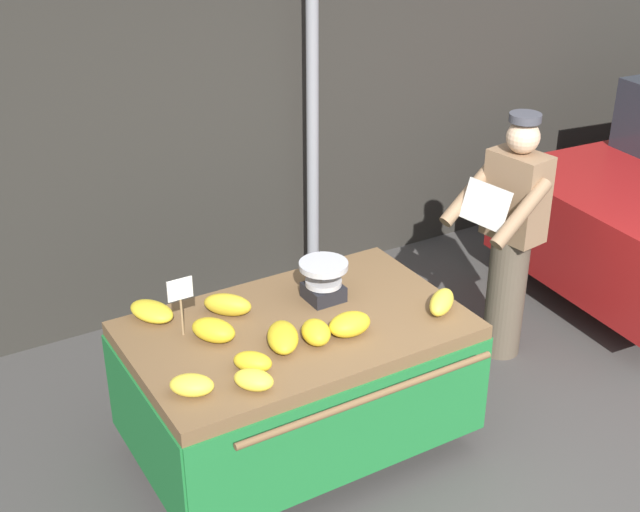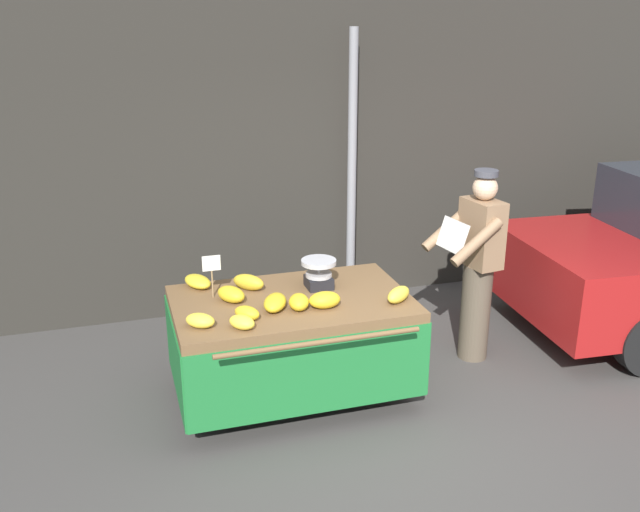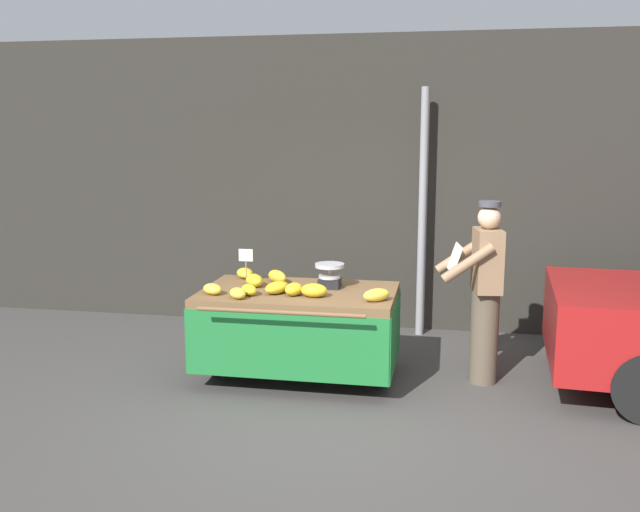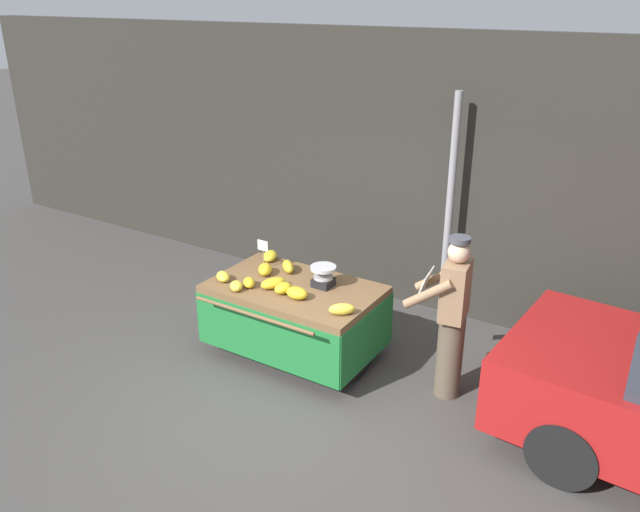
{
  "view_description": "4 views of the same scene",
  "coord_description": "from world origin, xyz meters",
  "px_view_note": "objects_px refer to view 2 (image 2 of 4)",
  "views": [
    {
      "loc": [
        -2.49,
        -2.61,
        3.34
      ],
      "look_at": [
        -0.32,
        1.06,
        1.17
      ],
      "focal_mm": 48.69,
      "sensor_mm": 36.0,
      "label": 1
    },
    {
      "loc": [
        -1.8,
        -3.9,
        2.98
      ],
      "look_at": [
        -0.29,
        1.03,
        1.15
      ],
      "focal_mm": 39.49,
      "sensor_mm": 36.0,
      "label": 2
    },
    {
      "loc": [
        0.82,
        -5.31,
        2.36
      ],
      "look_at": [
        -0.34,
        0.96,
        1.19
      ],
      "focal_mm": 39.15,
      "sensor_mm": 36.0,
      "label": 3
    },
    {
      "loc": [
        2.99,
        -4.17,
        3.81
      ],
      "look_at": [
        -0.27,
        1.03,
        1.24
      ],
      "focal_mm": 35.58,
      "sensor_mm": 36.0,
      "label": 4
    }
  ],
  "objects_px": {
    "banana_bunch_0": "(299,302)",
    "banana_bunch_8": "(275,302)",
    "weighing_scale": "(319,274)",
    "banana_cart": "(292,325)",
    "street_pole": "(352,174)",
    "banana_bunch_3": "(398,295)",
    "banana_bunch_7": "(200,321)",
    "banana_bunch_9": "(198,281)",
    "banana_bunch_5": "(247,313)",
    "vendor_person": "(477,266)",
    "banana_bunch_4": "(325,300)",
    "banana_bunch_1": "(242,322)",
    "banana_bunch_6": "(231,294)",
    "price_sign": "(212,267)",
    "banana_bunch_2": "(249,282)"
  },
  "relations": [
    {
      "from": "banana_bunch_0",
      "to": "banana_bunch_8",
      "type": "distance_m",
      "value": 0.18
    },
    {
      "from": "banana_bunch_1",
      "to": "vendor_person",
      "type": "height_order",
      "value": "vendor_person"
    },
    {
      "from": "banana_bunch_0",
      "to": "banana_bunch_6",
      "type": "xyz_separation_m",
      "value": [
        -0.46,
        0.29,
        0.0
      ]
    },
    {
      "from": "street_pole",
      "to": "banana_bunch_5",
      "type": "distance_m",
      "value": 2.49
    },
    {
      "from": "street_pole",
      "to": "banana_bunch_3",
      "type": "distance_m",
      "value": 2.04
    },
    {
      "from": "weighing_scale",
      "to": "banana_bunch_0",
      "type": "xyz_separation_m",
      "value": [
        -0.27,
        -0.37,
        -0.06
      ]
    },
    {
      "from": "banana_bunch_1",
      "to": "banana_bunch_8",
      "type": "bearing_deg",
      "value": 40.69
    },
    {
      "from": "banana_bunch_0",
      "to": "banana_bunch_3",
      "type": "xyz_separation_m",
      "value": [
        0.76,
        -0.08,
        -0.0
      ]
    },
    {
      "from": "banana_cart",
      "to": "banana_bunch_7",
      "type": "distance_m",
      "value": 0.85
    },
    {
      "from": "banana_bunch_7",
      "to": "banana_bunch_9",
      "type": "xyz_separation_m",
      "value": [
        0.09,
        0.76,
        -0.0
      ]
    },
    {
      "from": "street_pole",
      "to": "banana_bunch_4",
      "type": "bearing_deg",
      "value": -114.83
    },
    {
      "from": "banana_bunch_1",
      "to": "banana_bunch_6",
      "type": "height_order",
      "value": "banana_bunch_6"
    },
    {
      "from": "banana_bunch_8",
      "to": "vendor_person",
      "type": "height_order",
      "value": "vendor_person"
    },
    {
      "from": "street_pole",
      "to": "banana_bunch_8",
      "type": "bearing_deg",
      "value": -124.28
    },
    {
      "from": "banana_cart",
      "to": "banana_bunch_5",
      "type": "relative_size",
      "value": 9.19
    },
    {
      "from": "banana_bunch_6",
      "to": "banana_bunch_4",
      "type": "bearing_deg",
      "value": -26.11
    },
    {
      "from": "banana_bunch_7",
      "to": "banana_bunch_6",
      "type": "bearing_deg",
      "value": 53.2
    },
    {
      "from": "banana_bunch_5",
      "to": "banana_cart",
      "type": "bearing_deg",
      "value": 34.12
    },
    {
      "from": "banana_bunch_1",
      "to": "banana_bunch_6",
      "type": "relative_size",
      "value": 0.8
    },
    {
      "from": "banana_bunch_3",
      "to": "vendor_person",
      "type": "xyz_separation_m",
      "value": [
        0.95,
        0.49,
        -0.04
      ]
    },
    {
      "from": "street_pole",
      "to": "weighing_scale",
      "type": "relative_size",
      "value": 10.05
    },
    {
      "from": "weighing_scale",
      "to": "banana_bunch_4",
      "type": "relative_size",
      "value": 1.16
    },
    {
      "from": "weighing_scale",
      "to": "vendor_person",
      "type": "xyz_separation_m",
      "value": [
        1.45,
        0.04,
        -0.1
      ]
    },
    {
      "from": "weighing_scale",
      "to": "banana_bunch_4",
      "type": "distance_m",
      "value": 0.41
    },
    {
      "from": "banana_bunch_1",
      "to": "banana_bunch_4",
      "type": "xyz_separation_m",
      "value": [
        0.66,
        0.18,
        0.01
      ]
    },
    {
      "from": "street_pole",
      "to": "banana_cart",
      "type": "xyz_separation_m",
      "value": [
        -1.07,
        -1.67,
        -0.76
      ]
    },
    {
      "from": "banana_bunch_9",
      "to": "banana_bunch_5",
      "type": "bearing_deg",
      "value": -70.74
    },
    {
      "from": "price_sign",
      "to": "banana_bunch_9",
      "type": "distance_m",
      "value": 0.32
    },
    {
      "from": "banana_bunch_5",
      "to": "vendor_person",
      "type": "distance_m",
      "value": 2.17
    },
    {
      "from": "banana_bunch_5",
      "to": "banana_bunch_3",
      "type": "bearing_deg",
      "value": -0.73
    },
    {
      "from": "banana_bunch_1",
      "to": "banana_bunch_7",
      "type": "bearing_deg",
      "value": 158.26
    },
    {
      "from": "banana_bunch_4",
      "to": "banana_bunch_5",
      "type": "xyz_separation_m",
      "value": [
        -0.6,
        -0.04,
        -0.01
      ]
    },
    {
      "from": "banana_cart",
      "to": "banana_bunch_8",
      "type": "height_order",
      "value": "banana_bunch_8"
    },
    {
      "from": "weighing_scale",
      "to": "banana_bunch_7",
      "type": "xyz_separation_m",
      "value": [
        -1.01,
        -0.47,
        -0.07
      ]
    },
    {
      "from": "banana_bunch_8",
      "to": "vendor_person",
      "type": "distance_m",
      "value": 1.92
    },
    {
      "from": "banana_bunch_1",
      "to": "banana_bunch_3",
      "type": "xyz_separation_m",
      "value": [
        1.23,
        0.12,
        0.01
      ]
    },
    {
      "from": "banana_bunch_0",
      "to": "banana_bunch_2",
      "type": "xyz_separation_m",
      "value": [
        -0.28,
        0.49,
        0.0
      ]
    },
    {
      "from": "banana_bunch_5",
      "to": "banana_bunch_7",
      "type": "xyz_separation_m",
      "value": [
        -0.34,
        -0.03,
        -0.0
      ]
    },
    {
      "from": "street_pole",
      "to": "banana_bunch_5",
      "type": "height_order",
      "value": "street_pole"
    },
    {
      "from": "price_sign",
      "to": "banana_bunch_2",
      "type": "relative_size",
      "value": 1.25
    },
    {
      "from": "weighing_scale",
      "to": "banana_bunch_8",
      "type": "distance_m",
      "value": 0.54
    },
    {
      "from": "banana_bunch_0",
      "to": "banana_bunch_4",
      "type": "xyz_separation_m",
      "value": [
        0.19,
        -0.03,
        0.0
      ]
    },
    {
      "from": "weighing_scale",
      "to": "banana_bunch_3",
      "type": "distance_m",
      "value": 0.68
    },
    {
      "from": "banana_cart",
      "to": "banana_bunch_6",
      "type": "relative_size",
      "value": 7.31
    },
    {
      "from": "banana_bunch_3",
      "to": "banana_bunch_8",
      "type": "bearing_deg",
      "value": 171.85
    },
    {
      "from": "price_sign",
      "to": "banana_bunch_2",
      "type": "bearing_deg",
      "value": 13.62
    },
    {
      "from": "banana_cart",
      "to": "banana_bunch_9",
      "type": "relative_size",
      "value": 6.5
    },
    {
      "from": "banana_bunch_3",
      "to": "banana_bunch_8",
      "type": "height_order",
      "value": "banana_bunch_3"
    },
    {
      "from": "street_pole",
      "to": "price_sign",
      "type": "xyz_separation_m",
      "value": [
        -1.65,
        -1.45,
        -0.3
      ]
    },
    {
      "from": "street_pole",
      "to": "banana_bunch_4",
      "type": "distance_m",
      "value": 2.15
    }
  ]
}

